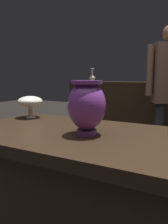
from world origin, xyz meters
TOP-DOWN VIEW (x-y plane):
  - display_plinth at (0.00, 0.00)m, footprint 1.20×0.64m
  - back_display_shelf at (0.00, 2.20)m, footprint 2.60×0.40m
  - vase_centerpiece at (0.04, -0.03)m, footprint 0.17×0.17m
  - vase_tall_behind at (-0.47, 0.18)m, footprint 0.16×0.16m
  - shelf_vase_center at (0.00, 2.15)m, footprint 0.09×0.09m
  - shelf_vase_far_left at (-1.04, 2.26)m, footprint 0.09×0.09m
  - visitor_center_back at (0.18, 1.59)m, footprint 0.43×0.31m

SIDE VIEW (x-z plane):
  - display_plinth at x=0.00m, z-range 0.00..0.80m
  - back_display_shelf at x=0.00m, z-range 0.00..0.99m
  - vase_tall_behind at x=-0.47m, z-range 0.83..0.97m
  - visitor_center_back at x=0.18m, z-range 0.14..1.73m
  - vase_centerpiece at x=0.04m, z-range 0.81..1.05m
  - shelf_vase_center at x=0.00m, z-range 0.96..1.13m
  - shelf_vase_far_left at x=-1.04m, z-range 0.95..1.15m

